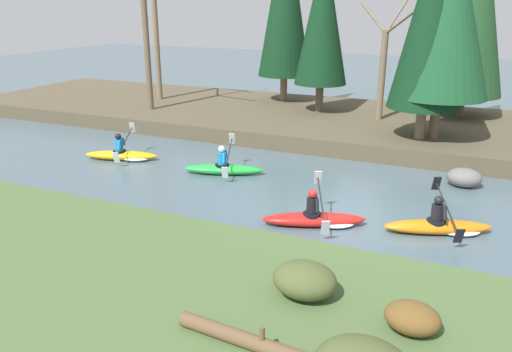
{
  "coord_description": "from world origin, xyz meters",
  "views": [
    {
      "loc": [
        2.59,
        -12.42,
        5.59
      ],
      "look_at": [
        -3.19,
        0.72,
        0.55
      ],
      "focal_mm": 35.0,
      "sensor_mm": 36.0,
      "label": 1
    }
  ],
  "objects_px": {
    "kayaker_middle": "(318,218)",
    "kayaker_trailing": "(224,168)",
    "kayaker_lead": "(442,226)",
    "driftwood_log": "(250,341)",
    "kayaker_far_back": "(124,155)",
    "boulder_midstream": "(464,178)"
  },
  "relations": [
    {
      "from": "kayaker_trailing",
      "to": "kayaker_middle",
      "type": "bearing_deg",
      "value": -52.14
    },
    {
      "from": "kayaker_lead",
      "to": "driftwood_log",
      "type": "bearing_deg",
      "value": -130.57
    },
    {
      "from": "kayaker_trailing",
      "to": "driftwood_log",
      "type": "xyz_separation_m",
      "value": [
        4.92,
        -8.72,
        0.6
      ]
    },
    {
      "from": "kayaker_lead",
      "to": "kayaker_trailing",
      "type": "distance_m",
      "value": 7.41
    },
    {
      "from": "kayaker_lead",
      "to": "driftwood_log",
      "type": "distance_m",
      "value": 7.24
    },
    {
      "from": "kayaker_far_back",
      "to": "driftwood_log",
      "type": "height_order",
      "value": "kayaker_far_back"
    },
    {
      "from": "kayaker_lead",
      "to": "kayaker_middle",
      "type": "xyz_separation_m",
      "value": [
        -3.02,
        -0.83,
        0.0
      ]
    },
    {
      "from": "kayaker_middle",
      "to": "kayaker_trailing",
      "type": "xyz_separation_m",
      "value": [
        -4.15,
        2.7,
        0.02
      ]
    },
    {
      "from": "kayaker_lead",
      "to": "kayaker_trailing",
      "type": "xyz_separation_m",
      "value": [
        -7.18,
        1.86,
        0.02
      ]
    },
    {
      "from": "kayaker_far_back",
      "to": "driftwood_log",
      "type": "distance_m",
      "value": 12.57
    },
    {
      "from": "kayaker_lead",
      "to": "driftwood_log",
      "type": "xyz_separation_m",
      "value": [
        -2.25,
        -6.85,
        0.62
      ]
    },
    {
      "from": "kayaker_trailing",
      "to": "kayaker_far_back",
      "type": "bearing_deg",
      "value": 161.56
    },
    {
      "from": "boulder_midstream",
      "to": "driftwood_log",
      "type": "height_order",
      "value": "driftwood_log"
    },
    {
      "from": "kayaker_lead",
      "to": "kayaker_far_back",
      "type": "bearing_deg",
      "value": 148.53
    },
    {
      "from": "kayaker_lead",
      "to": "boulder_midstream",
      "type": "xyz_separation_m",
      "value": [
        0.36,
        3.85,
        0.1
      ]
    },
    {
      "from": "kayaker_far_back",
      "to": "driftwood_log",
      "type": "xyz_separation_m",
      "value": [
        9.08,
        -8.67,
        0.62
      ]
    },
    {
      "from": "kayaker_middle",
      "to": "kayaker_trailing",
      "type": "height_order",
      "value": "same"
    },
    {
      "from": "kayaker_trailing",
      "to": "boulder_midstream",
      "type": "distance_m",
      "value": 7.8
    },
    {
      "from": "kayaker_lead",
      "to": "kayaker_far_back",
      "type": "distance_m",
      "value": 11.48
    },
    {
      "from": "kayaker_lead",
      "to": "driftwood_log",
      "type": "height_order",
      "value": "kayaker_lead"
    },
    {
      "from": "kayaker_trailing",
      "to": "kayaker_far_back",
      "type": "relative_size",
      "value": 1.0
    },
    {
      "from": "driftwood_log",
      "to": "kayaker_trailing",
      "type": "bearing_deg",
      "value": 123.92
    }
  ]
}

